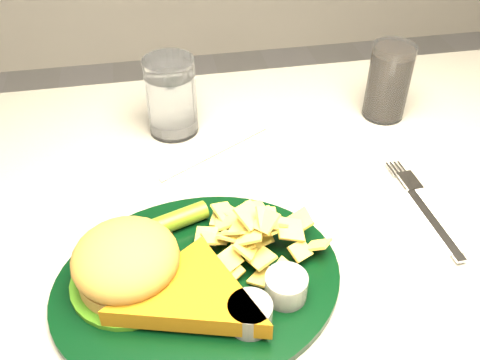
{
  "coord_description": "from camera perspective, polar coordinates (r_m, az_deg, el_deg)",
  "views": [
    {
      "loc": [
        -0.08,
        -0.5,
        1.24
      ],
      "look_at": [
        0.02,
        0.02,
        0.8
      ],
      "focal_mm": 40.0,
      "sensor_mm": 36.0,
      "label": 1
    }
  ],
  "objects": [
    {
      "name": "cola_glass",
      "position": [
        0.91,
        15.56,
        10.08
      ],
      "size": [
        0.08,
        0.08,
        0.13
      ],
      "primitive_type": "cylinder",
      "rotation": [
        0.0,
        0.0,
        0.25
      ],
      "color": "black",
      "rests_on": "table"
    },
    {
      "name": "fork_napkin",
      "position": [
        0.74,
        19.67,
        -3.89
      ],
      "size": [
        0.14,
        0.18,
        0.01
      ],
      "primitive_type": null,
      "rotation": [
        0.0,
        0.0,
        0.04
      ],
      "color": "white",
      "rests_on": "table"
    },
    {
      "name": "dinner_plate",
      "position": [
        0.61,
        -4.62,
        -8.74
      ],
      "size": [
        0.37,
        0.33,
        0.08
      ],
      "primitive_type": null,
      "rotation": [
        0.0,
        0.0,
        0.16
      ],
      "color": "black",
      "rests_on": "table"
    },
    {
      "name": "water_glass",
      "position": [
        0.84,
        -7.34,
        8.84
      ],
      "size": [
        0.08,
        0.08,
        0.12
      ],
      "primitive_type": "cylinder",
      "rotation": [
        0.0,
        0.0,
        -0.08
      ],
      "color": "silver",
      "rests_on": "table"
    },
    {
      "name": "wrapped_straw",
      "position": [
        0.82,
        -2.63,
        3.0
      ],
      "size": [
        0.21,
        0.17,
        0.01
      ],
      "primitive_type": null,
      "rotation": [
        0.0,
        0.0,
        0.54
      ],
      "color": "white",
      "rests_on": "table"
    }
  ]
}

